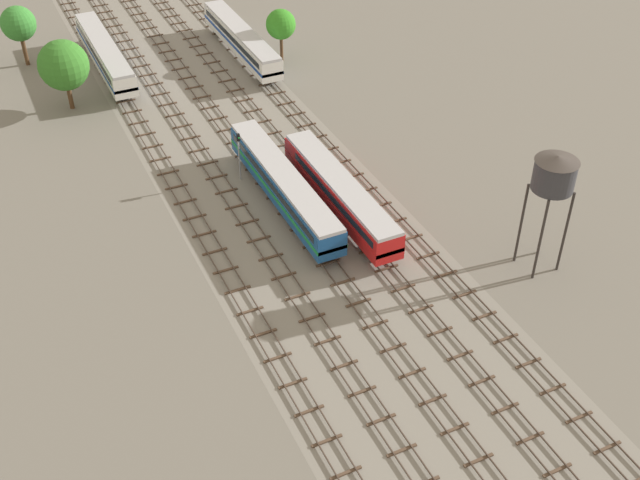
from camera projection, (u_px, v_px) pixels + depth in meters
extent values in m
plane|color=slate|center=(254.00, 166.00, 85.10)|extent=(480.00, 480.00, 0.00)
cube|color=gray|center=(254.00, 166.00, 85.10)|extent=(21.61, 176.00, 0.01)
cube|color=#47382D|center=(165.00, 180.00, 82.45)|extent=(0.07, 126.00, 0.15)
cube|color=#47382D|center=(179.00, 177.00, 82.94)|extent=(0.07, 126.00, 0.15)
cube|color=brown|center=(346.00, 473.00, 53.74)|extent=(2.40, 0.22, 0.14)
cube|color=brown|center=(327.00, 441.00, 55.89)|extent=(2.40, 0.22, 0.14)
cube|color=brown|center=(309.00, 411.00, 58.05)|extent=(2.40, 0.22, 0.14)
cube|color=brown|center=(293.00, 383.00, 60.20)|extent=(2.40, 0.22, 0.14)
cube|color=brown|center=(277.00, 358.00, 62.35)|extent=(2.40, 0.22, 0.14)
cube|color=brown|center=(263.00, 334.00, 64.50)|extent=(2.40, 0.22, 0.14)
cube|color=brown|center=(250.00, 311.00, 66.65)|extent=(2.40, 0.22, 0.14)
cube|color=brown|center=(237.00, 290.00, 68.80)|extent=(2.40, 0.22, 0.14)
cube|color=brown|center=(226.00, 270.00, 70.95)|extent=(2.40, 0.22, 0.14)
cube|color=brown|center=(215.00, 252.00, 73.10)|extent=(2.40, 0.22, 0.14)
cube|color=brown|center=(204.00, 234.00, 75.26)|extent=(2.40, 0.22, 0.14)
cube|color=brown|center=(195.00, 217.00, 77.41)|extent=(2.40, 0.22, 0.14)
cube|color=brown|center=(185.00, 202.00, 79.56)|extent=(2.40, 0.22, 0.14)
cube|color=brown|center=(176.00, 187.00, 81.71)|extent=(2.40, 0.22, 0.14)
cube|color=brown|center=(168.00, 173.00, 83.86)|extent=(2.40, 0.22, 0.14)
cube|color=brown|center=(160.00, 159.00, 86.01)|extent=(2.40, 0.22, 0.14)
cube|color=brown|center=(153.00, 147.00, 88.16)|extent=(2.40, 0.22, 0.14)
cube|color=brown|center=(145.00, 134.00, 90.31)|extent=(2.40, 0.22, 0.14)
cube|color=brown|center=(139.00, 123.00, 92.47)|extent=(2.40, 0.22, 0.14)
cube|color=brown|center=(132.00, 112.00, 94.62)|extent=(2.40, 0.22, 0.14)
cube|color=brown|center=(126.00, 101.00, 96.77)|extent=(2.40, 0.22, 0.14)
cube|color=brown|center=(120.00, 91.00, 98.92)|extent=(2.40, 0.22, 0.14)
cube|color=brown|center=(114.00, 81.00, 101.07)|extent=(2.40, 0.22, 0.14)
cube|color=brown|center=(109.00, 72.00, 103.22)|extent=(2.40, 0.22, 0.14)
cube|color=brown|center=(103.00, 63.00, 105.37)|extent=(2.40, 0.22, 0.14)
cube|color=brown|center=(98.00, 55.00, 107.52)|extent=(2.40, 0.22, 0.14)
cube|color=brown|center=(93.00, 47.00, 109.68)|extent=(2.40, 0.22, 0.14)
cube|color=brown|center=(89.00, 39.00, 111.83)|extent=(2.40, 0.22, 0.14)
cube|color=brown|center=(84.00, 31.00, 113.98)|extent=(2.40, 0.22, 0.14)
cube|color=brown|center=(80.00, 24.00, 116.13)|extent=(2.40, 0.22, 0.14)
cube|color=brown|center=(76.00, 17.00, 118.28)|extent=(2.40, 0.22, 0.14)
cube|color=brown|center=(72.00, 10.00, 120.43)|extent=(2.40, 0.22, 0.14)
cube|color=brown|center=(68.00, 3.00, 122.58)|extent=(2.40, 0.22, 0.14)
cube|color=#47382D|center=(205.00, 170.00, 83.95)|extent=(0.07, 126.00, 0.15)
cube|color=#47382D|center=(218.00, 167.00, 84.43)|extent=(0.07, 126.00, 0.15)
cube|color=brown|center=(402.00, 450.00, 55.24)|extent=(2.40, 0.22, 0.14)
cube|color=brown|center=(381.00, 420.00, 57.39)|extent=(2.40, 0.22, 0.14)
cube|color=brown|center=(362.00, 392.00, 59.54)|extent=(2.40, 0.22, 0.14)
cube|color=brown|center=(344.00, 365.00, 61.69)|extent=(2.40, 0.22, 0.14)
cube|color=brown|center=(327.00, 341.00, 63.84)|extent=(2.40, 0.22, 0.14)
cube|color=brown|center=(312.00, 318.00, 65.99)|extent=(2.40, 0.22, 0.14)
cube|color=brown|center=(297.00, 296.00, 68.15)|extent=(2.40, 0.22, 0.14)
cube|color=brown|center=(284.00, 276.00, 70.30)|extent=(2.40, 0.22, 0.14)
cube|color=brown|center=(271.00, 257.00, 72.45)|extent=(2.40, 0.22, 0.14)
cube|color=brown|center=(259.00, 239.00, 74.60)|extent=(2.40, 0.22, 0.14)
cube|color=brown|center=(247.00, 222.00, 76.75)|extent=(2.40, 0.22, 0.14)
cube|color=brown|center=(237.00, 206.00, 78.90)|extent=(2.40, 0.22, 0.14)
cube|color=brown|center=(226.00, 191.00, 81.05)|extent=(2.40, 0.22, 0.14)
cube|color=brown|center=(217.00, 177.00, 83.20)|extent=(2.40, 0.22, 0.14)
cube|color=brown|center=(207.00, 163.00, 85.35)|extent=(2.40, 0.22, 0.14)
cube|color=brown|center=(199.00, 150.00, 87.51)|extent=(2.40, 0.22, 0.14)
cube|color=brown|center=(190.00, 138.00, 89.66)|extent=(2.40, 0.22, 0.14)
cube|color=brown|center=(182.00, 126.00, 91.81)|extent=(2.40, 0.22, 0.14)
cube|color=brown|center=(175.00, 115.00, 93.96)|extent=(2.40, 0.22, 0.14)
cube|color=brown|center=(167.00, 104.00, 96.11)|extent=(2.40, 0.22, 0.14)
cube|color=brown|center=(161.00, 94.00, 98.26)|extent=(2.40, 0.22, 0.14)
cube|color=brown|center=(154.00, 84.00, 100.41)|extent=(2.40, 0.22, 0.14)
cube|color=brown|center=(148.00, 75.00, 102.56)|extent=(2.40, 0.22, 0.14)
cube|color=brown|center=(141.00, 66.00, 104.72)|extent=(2.40, 0.22, 0.14)
cube|color=brown|center=(136.00, 57.00, 106.87)|extent=(2.40, 0.22, 0.14)
cube|color=brown|center=(130.00, 49.00, 109.02)|extent=(2.40, 0.22, 0.14)
cube|color=brown|center=(125.00, 41.00, 111.17)|extent=(2.40, 0.22, 0.14)
cube|color=brown|center=(119.00, 33.00, 113.32)|extent=(2.40, 0.22, 0.14)
cube|color=brown|center=(114.00, 26.00, 115.47)|extent=(2.40, 0.22, 0.14)
cube|color=brown|center=(110.00, 19.00, 117.62)|extent=(2.40, 0.22, 0.14)
cube|color=brown|center=(105.00, 12.00, 119.77)|extent=(2.40, 0.22, 0.14)
cube|color=brown|center=(100.00, 5.00, 121.93)|extent=(2.40, 0.22, 0.14)
cube|color=#47382D|center=(244.00, 161.00, 85.44)|extent=(0.07, 126.00, 0.15)
cube|color=#47382D|center=(256.00, 158.00, 85.93)|extent=(0.07, 126.00, 0.15)
cube|color=brown|center=(478.00, 460.00, 54.58)|extent=(2.40, 0.22, 0.14)
cube|color=brown|center=(455.00, 429.00, 56.73)|extent=(2.40, 0.22, 0.14)
cube|color=brown|center=(433.00, 400.00, 58.88)|extent=(2.40, 0.22, 0.14)
cube|color=brown|center=(412.00, 373.00, 61.03)|extent=(2.40, 0.22, 0.14)
cube|color=brown|center=(393.00, 348.00, 63.19)|extent=(2.40, 0.22, 0.14)
cube|color=brown|center=(375.00, 325.00, 65.34)|extent=(2.40, 0.22, 0.14)
cube|color=brown|center=(358.00, 303.00, 67.49)|extent=(2.40, 0.22, 0.14)
cube|color=brown|center=(343.00, 282.00, 69.64)|extent=(2.40, 0.22, 0.14)
cube|color=brown|center=(328.00, 263.00, 71.79)|extent=(2.40, 0.22, 0.14)
cube|color=brown|center=(314.00, 245.00, 73.94)|extent=(2.40, 0.22, 0.14)
cube|color=brown|center=(301.00, 227.00, 76.09)|extent=(2.40, 0.22, 0.14)
cube|color=brown|center=(289.00, 211.00, 78.24)|extent=(2.40, 0.22, 0.14)
cube|color=brown|center=(277.00, 196.00, 80.40)|extent=(2.40, 0.22, 0.14)
cube|color=brown|center=(266.00, 181.00, 82.55)|extent=(2.40, 0.22, 0.14)
cube|color=brown|center=(255.00, 167.00, 84.70)|extent=(2.40, 0.22, 0.14)
cube|color=brown|center=(245.00, 154.00, 86.85)|extent=(2.40, 0.22, 0.14)
cube|color=brown|center=(236.00, 142.00, 89.00)|extent=(2.40, 0.22, 0.14)
cube|color=brown|center=(227.00, 130.00, 91.15)|extent=(2.40, 0.22, 0.14)
cube|color=brown|center=(218.00, 118.00, 93.30)|extent=(2.40, 0.22, 0.14)
cube|color=brown|center=(210.00, 108.00, 95.45)|extent=(2.40, 0.22, 0.14)
cube|color=brown|center=(202.00, 97.00, 97.61)|extent=(2.40, 0.22, 0.14)
cube|color=brown|center=(194.00, 87.00, 99.76)|extent=(2.40, 0.22, 0.14)
cube|color=brown|center=(187.00, 78.00, 101.91)|extent=(2.40, 0.22, 0.14)
cube|color=brown|center=(180.00, 69.00, 104.06)|extent=(2.40, 0.22, 0.14)
cube|color=brown|center=(173.00, 60.00, 106.21)|extent=(2.40, 0.22, 0.14)
cube|color=brown|center=(167.00, 52.00, 108.36)|extent=(2.40, 0.22, 0.14)
cube|color=brown|center=(161.00, 43.00, 110.51)|extent=(2.40, 0.22, 0.14)
cube|color=brown|center=(155.00, 36.00, 112.66)|extent=(2.40, 0.22, 0.14)
cube|color=brown|center=(149.00, 28.00, 114.82)|extent=(2.40, 0.22, 0.14)
cube|color=brown|center=(144.00, 21.00, 116.97)|extent=(2.40, 0.22, 0.14)
cube|color=brown|center=(139.00, 14.00, 119.12)|extent=(2.40, 0.22, 0.14)
cube|color=brown|center=(133.00, 7.00, 121.27)|extent=(2.40, 0.22, 0.14)
cube|color=brown|center=(128.00, 1.00, 123.42)|extent=(2.40, 0.22, 0.14)
cube|color=#47382D|center=(281.00, 152.00, 86.94)|extent=(0.07, 126.00, 0.15)
cube|color=#47382D|center=(293.00, 149.00, 87.42)|extent=(0.07, 126.00, 0.15)
cube|color=brown|center=(557.00, 470.00, 53.92)|extent=(2.40, 0.22, 0.14)
cube|color=brown|center=(530.00, 438.00, 56.07)|extent=(2.40, 0.22, 0.14)
cube|color=brown|center=(505.00, 409.00, 58.23)|extent=(2.40, 0.22, 0.14)
cube|color=brown|center=(482.00, 381.00, 60.38)|extent=(2.40, 0.22, 0.14)
cube|color=brown|center=(460.00, 356.00, 62.53)|extent=(2.40, 0.22, 0.14)
cube|color=brown|center=(440.00, 332.00, 64.68)|extent=(2.40, 0.22, 0.14)
cube|color=brown|center=(421.00, 309.00, 66.83)|extent=(2.40, 0.22, 0.14)
cube|color=brown|center=(403.00, 288.00, 68.98)|extent=(2.40, 0.22, 0.14)
cube|color=brown|center=(386.00, 269.00, 71.13)|extent=(2.40, 0.22, 0.14)
cube|color=brown|center=(371.00, 250.00, 73.28)|extent=(2.40, 0.22, 0.14)
cube|color=brown|center=(356.00, 233.00, 75.44)|extent=(2.40, 0.22, 0.14)
cube|color=brown|center=(342.00, 216.00, 77.59)|extent=(2.40, 0.22, 0.14)
cube|color=brown|center=(329.00, 200.00, 79.74)|extent=(2.40, 0.22, 0.14)
cube|color=brown|center=(316.00, 186.00, 81.89)|extent=(2.40, 0.22, 0.14)
cube|color=brown|center=(304.00, 172.00, 84.04)|extent=(2.40, 0.22, 0.14)
cube|color=brown|center=(293.00, 158.00, 86.19)|extent=(2.40, 0.22, 0.14)
cube|color=brown|center=(282.00, 145.00, 88.34)|extent=(2.40, 0.22, 0.14)
cube|color=brown|center=(272.00, 133.00, 90.49)|extent=(2.40, 0.22, 0.14)
cube|color=brown|center=(262.00, 122.00, 92.65)|extent=(2.40, 0.22, 0.14)
cube|color=brown|center=(253.00, 111.00, 94.80)|extent=(2.40, 0.22, 0.14)
cube|color=brown|center=(244.00, 100.00, 96.95)|extent=(2.40, 0.22, 0.14)
cube|color=brown|center=(235.00, 90.00, 99.10)|extent=(2.40, 0.22, 0.14)
cube|color=brown|center=(227.00, 81.00, 101.25)|extent=(2.40, 0.22, 0.14)
cube|color=brown|center=(219.00, 71.00, 103.40)|extent=(2.40, 0.22, 0.14)
cube|color=brown|center=(212.00, 63.00, 105.55)|extent=(2.40, 0.22, 0.14)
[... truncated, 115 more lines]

